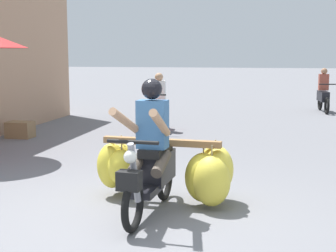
{
  "coord_description": "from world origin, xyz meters",
  "views": [
    {
      "loc": [
        1.52,
        -5.11,
        1.86
      ],
      "look_at": [
        0.17,
        1.31,
        0.9
      ],
      "focal_mm": 53.08,
      "sensor_mm": 36.0,
      "label": 1
    }
  ],
  "objects_px": {
    "motorbike_main_loaded": "(170,168)",
    "motorbike_distant_ahead_right": "(159,107)",
    "produce_crate": "(20,130)",
    "motorbike_distant_ahead_left": "(323,94)"
  },
  "relations": [
    {
      "from": "motorbike_main_loaded",
      "to": "motorbike_distant_ahead_left",
      "type": "distance_m",
      "value": 11.03
    },
    {
      "from": "motorbike_distant_ahead_right",
      "to": "motorbike_distant_ahead_left",
      "type": "bearing_deg",
      "value": 48.76
    },
    {
      "from": "motorbike_distant_ahead_right",
      "to": "produce_crate",
      "type": "distance_m",
      "value": 3.26
    },
    {
      "from": "motorbike_distant_ahead_left",
      "to": "motorbike_distant_ahead_right",
      "type": "relative_size",
      "value": 1.0
    },
    {
      "from": "motorbike_distant_ahead_left",
      "to": "produce_crate",
      "type": "relative_size",
      "value": 2.89
    },
    {
      "from": "motorbike_main_loaded",
      "to": "motorbike_distant_ahead_left",
      "type": "bearing_deg",
      "value": 75.25
    },
    {
      "from": "produce_crate",
      "to": "motorbike_distant_ahead_right",
      "type": "bearing_deg",
      "value": 30.43
    },
    {
      "from": "motorbike_main_loaded",
      "to": "motorbike_distant_ahead_right",
      "type": "distance_m",
      "value": 5.97
    },
    {
      "from": "motorbike_distant_ahead_right",
      "to": "produce_crate",
      "type": "height_order",
      "value": "motorbike_distant_ahead_right"
    },
    {
      "from": "motorbike_main_loaded",
      "to": "produce_crate",
      "type": "distance_m",
      "value": 5.95
    }
  ]
}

